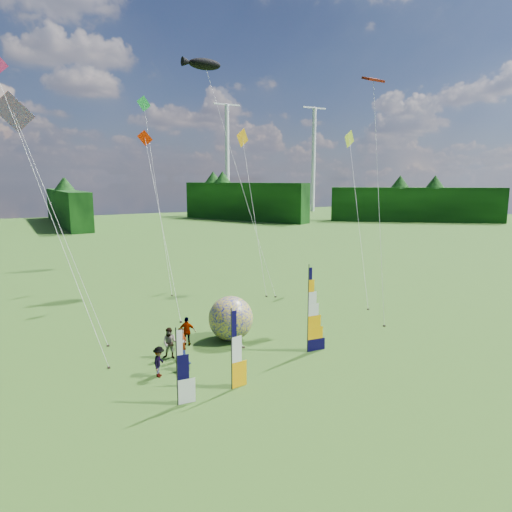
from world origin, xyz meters
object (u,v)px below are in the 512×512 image
side_banner_left (232,351)px  camp_chair (184,362)px  bol_inflatable (231,318)px  spectator_a (182,344)px  side_banner_far (177,368)px  spectator_d (187,331)px  kite_whale (237,162)px  spectator_b (170,343)px  spectator_c (159,362)px  feather_banner_main (308,311)px

side_banner_left → camp_chair: bearing=105.5°
bol_inflatable → spectator_a: bol_inflatable is taller
side_banner_far → spectator_d: size_ratio=1.97×
kite_whale → side_banner_left: bearing=-131.9°
side_banner_left → side_banner_far: size_ratio=1.11×
spectator_b → bol_inflatable: bearing=47.9°
spectator_c → spectator_d: 4.30m
camp_chair → kite_whale: (11.15, 15.68, 10.49)m
bol_inflatable → camp_chair: bol_inflatable is taller
side_banner_left → spectator_a: (-0.72, 4.47, -0.98)m
bol_inflatable → side_banner_far: bearing=-132.3°
side_banner_far → kite_whale: bearing=61.7°
bol_inflatable → spectator_d: size_ratio=1.58×
feather_banner_main → spectator_b: 7.70m
spectator_d → kite_whale: size_ratio=0.08×
spectator_a → camp_chair: 1.58m
spectator_c → camp_chair: spectator_c is taller
spectator_b → kite_whale: kite_whale is taller
spectator_d → bol_inflatable: bearing=-158.6°
spectator_b → camp_chair: size_ratio=1.74×
side_banner_far → camp_chair: 3.74m
spectator_a → side_banner_far: bearing=-155.0°
side_banner_left → side_banner_far: bearing=178.4°
side_banner_left → side_banner_far: side_banner_left is taller
bol_inflatable → spectator_a: bearing=-158.2°
spectator_b → camp_chair: bearing=-53.6°
spectator_d → spectator_a: bearing=92.3°
feather_banner_main → spectator_d: 7.11m
spectator_a → bol_inflatable: bearing=-20.5°
spectator_a → spectator_c: size_ratio=1.15×
side_banner_far → kite_whale: (12.64, 18.90, 9.31)m
spectator_c → camp_chair: bearing=-53.4°
side_banner_far → kite_whale: size_ratio=0.15×
feather_banner_main → camp_chair: (-6.89, 1.00, -1.92)m
feather_banner_main → kite_whale: kite_whale is taller
side_banner_left → spectator_d: side_banner_left is taller
spectator_b → spectator_c: spectator_b is taller
feather_banner_main → spectator_c: bearing=178.1°
side_banner_left → kite_whale: kite_whale is taller
feather_banner_main → spectator_b: feather_banner_main is taller
bol_inflatable → spectator_d: bearing=171.2°
side_banner_far → spectator_b: (1.44, 5.16, -0.82)m
feather_banner_main → side_banner_far: (-8.38, -2.22, -0.74)m
camp_chair → kite_whale: size_ratio=0.04×
bol_inflatable → spectator_d: (-2.62, 0.41, -0.49)m
feather_banner_main → spectator_d: size_ratio=2.84×
side_banner_left → kite_whale: size_ratio=0.17×
spectator_a → spectator_d: size_ratio=1.04×
kite_whale → spectator_d: bearing=-141.9°
spectator_c → camp_chair: size_ratio=1.56×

